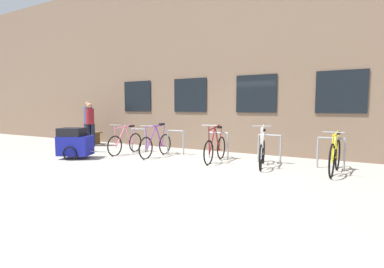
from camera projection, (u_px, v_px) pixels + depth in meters
ground_plane at (169, 168)px, 7.19m from camera, size 42.00×42.00×0.00m
storefront_building at (248, 66)px, 12.08m from camera, size 28.00×5.58×6.47m
bike_rack at (218, 142)px, 8.56m from camera, size 6.65×0.05×0.78m
bicycle_white at (262, 152)px, 7.43m from camera, size 0.49×1.59×1.09m
bicycle_yellow at (335, 156)px, 6.67m from camera, size 0.44×1.75×1.01m
bicycle_maroon at (215, 148)px, 8.12m from camera, size 0.44×1.67×1.07m
bicycle_pink at (126, 142)px, 9.48m from camera, size 0.44×1.67×0.99m
bicycle_purple at (156, 144)px, 8.95m from camera, size 0.44×1.71×1.03m
bike_trailer at (75, 143)px, 8.56m from camera, size 1.45×0.91×0.92m
wooden_bench at (84, 134)px, 12.18m from camera, size 1.71×0.40×0.51m
person_by_bench at (88, 120)px, 11.35m from camera, size 0.32×0.36×1.73m
person_browsing at (90, 121)px, 11.22m from camera, size 0.33×0.32×1.68m
backpack at (74, 143)px, 10.42m from camera, size 0.31×0.24×0.44m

